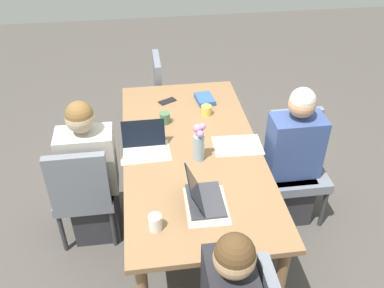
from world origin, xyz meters
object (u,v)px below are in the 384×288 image
at_px(person_far_left_far, 292,164).
at_px(laptop_near_left_mid, 144,146).
at_px(coffee_mug_near_right, 206,110).
at_px(person_near_left_mid, 91,179).
at_px(coffee_mug_centre_left, 155,222).
at_px(chair_far_left_far, 295,160).
at_px(dining_table, 192,157).
at_px(book_red_cover, 205,99).
at_px(chair_head_left_right_near, 170,94).
at_px(flower_vase, 199,143).
at_px(phone_black, 167,101).
at_px(coffee_mug_near_left, 165,118).
at_px(chair_near_left_mid, 83,190).
at_px(laptop_head_right_left_near, 202,197).

relative_size(person_far_left_far, laptop_near_left_mid, 3.73).
distance_m(person_far_left_far, coffee_mug_near_right, 0.81).
bearing_deg(person_near_left_mid, coffee_mug_centre_left, 30.21).
bearing_deg(chair_far_left_far, person_near_left_mid, -88.17).
bearing_deg(dining_table, book_red_cover, 163.24).
distance_m(chair_head_left_right_near, flower_vase, 1.46).
relative_size(coffee_mug_near_right, book_red_cover, 0.43).
bearing_deg(laptop_near_left_mid, flower_vase, 68.13).
height_order(person_far_left_far, phone_black, person_far_left_far).
distance_m(coffee_mug_near_left, coffee_mug_centre_left, 1.14).
relative_size(chair_head_left_right_near, coffee_mug_centre_left, 8.87).
relative_size(laptop_near_left_mid, phone_black, 2.13).
distance_m(chair_far_left_far, phone_black, 1.19).
relative_size(chair_near_left_mid, coffee_mug_centre_left, 8.87).
relative_size(chair_far_left_far, phone_black, 6.00).
bearing_deg(book_red_cover, chair_far_left_far, 39.90).
distance_m(dining_table, chair_near_left_mid, 0.84).
relative_size(person_near_left_mid, flower_vase, 4.08).
relative_size(chair_far_left_far, chair_head_left_right_near, 1.00).
distance_m(person_far_left_far, coffee_mug_near_left, 1.07).
relative_size(chair_far_left_far, person_far_left_far, 0.75).
xyz_separation_m(person_near_left_mid, chair_head_left_right_near, (-1.27, 0.71, -0.03)).
bearing_deg(dining_table, chair_near_left_mid, -86.43).
bearing_deg(dining_table, flower_vase, 15.78).
xyz_separation_m(person_far_left_far, laptop_head_right_left_near, (0.56, -0.81, 0.26)).
xyz_separation_m(chair_near_left_mid, person_near_left_mid, (-0.07, 0.06, 0.03)).
relative_size(coffee_mug_centre_left, phone_black, 0.68).
distance_m(laptop_near_left_mid, book_red_cover, 0.85).
relative_size(person_far_left_far, book_red_cover, 5.97).
xyz_separation_m(coffee_mug_near_left, coffee_mug_centre_left, (1.13, -0.15, 0.01)).
bearing_deg(chair_near_left_mid, laptop_near_left_mid, 100.22).
distance_m(chair_far_left_far, chair_head_left_right_near, 1.51).
bearing_deg(person_near_left_mid, laptop_near_left_mid, 91.55).
xyz_separation_m(coffee_mug_near_right, book_red_cover, (-0.22, 0.02, -0.02)).
relative_size(person_far_left_far, phone_black, 7.97).
distance_m(flower_vase, laptop_near_left_mid, 0.42).
height_order(person_near_left_mid, laptop_head_right_left_near, person_near_left_mid).
relative_size(laptop_head_right_left_near, coffee_mug_near_right, 3.74).
distance_m(person_far_left_far, coffee_mug_centre_left, 1.36).
relative_size(dining_table, chair_far_left_far, 2.26).
distance_m(dining_table, chair_head_left_right_near, 1.30).
bearing_deg(coffee_mug_near_right, flower_vase, -14.57).
bearing_deg(book_red_cover, flower_vase, -19.11).
bearing_deg(laptop_head_right_left_near, flower_vase, 173.97).
distance_m(dining_table, laptop_head_right_left_near, 0.57).
distance_m(dining_table, laptop_near_left_mid, 0.37).
height_order(chair_head_left_right_near, flower_vase, flower_vase).
distance_m(coffee_mug_near_right, phone_black, 0.40).
relative_size(dining_table, chair_head_left_right_near, 2.26).
bearing_deg(flower_vase, person_far_left_far, 98.80).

